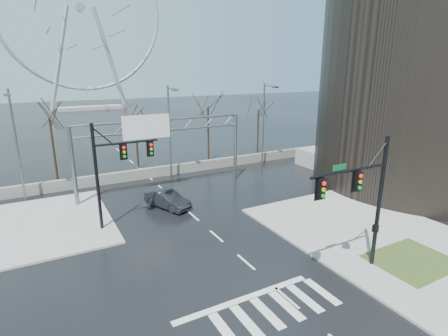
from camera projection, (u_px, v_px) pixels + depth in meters
ground at (246, 262)px, 21.67m from camera, size 260.00×260.00×0.00m
sidewalk_right_ext at (338, 218)px, 27.96m from camera, size 12.00×10.00×0.15m
sidewalk_far at (41, 225)px, 26.70m from camera, size 10.00×12.00×0.15m
grass_strip at (412, 260)px, 21.57m from camera, size 5.00×4.00×0.02m
tower_podium at (417, 161)px, 41.55m from camera, size 22.00×18.00×2.00m
barrier_wall at (149, 173)px, 38.41m from camera, size 52.00×0.50×1.10m
signal_mast_near at (365, 194)px, 19.31m from camera, size 5.52×0.41×8.00m
signal_mast_far at (112, 166)px, 25.21m from camera, size 4.72×0.41×8.00m
sign_gantry at (159, 140)px, 32.72m from camera, size 16.36×0.40×7.60m
streetlight_left at (15, 138)px, 29.86m from camera, size 0.50×2.55×10.00m
streetlight_mid at (170, 126)px, 36.32m from camera, size 0.50×2.55×10.00m
streetlight_right at (265, 118)px, 41.86m from camera, size 0.50×2.55×10.00m
tree_left at (50, 126)px, 35.72m from camera, size 3.75×3.75×7.50m
tree_center at (136, 126)px, 40.94m from camera, size 3.25×3.25×6.50m
tree_right at (208, 113)px, 43.97m from camera, size 3.90×3.90×7.80m
tree_far_right at (258, 115)px, 48.31m from camera, size 3.40×3.40×6.80m
ferris_wheel at (81, 15)px, 97.05m from camera, size 45.00×6.00×50.91m
car at (167, 199)px, 30.07m from camera, size 3.16×4.74×1.48m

